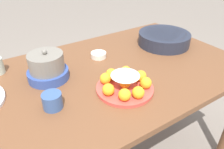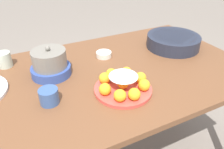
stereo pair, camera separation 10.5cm
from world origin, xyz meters
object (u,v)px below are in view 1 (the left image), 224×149
Objects in this scene: cake_plate at (125,84)px; sauce_bowl at (99,55)px; dining_table at (101,88)px; warming_pot at (47,67)px; cup_near at (52,101)px; serving_bowl at (164,38)px.

sauce_bowl is at bearing 79.81° from cake_plate.
cake_plate is (0.02, -0.18, 0.12)m from dining_table.
cake_plate reaches higher than sauce_bowl.
warming_pot is (-0.32, -0.06, 0.05)m from sauce_bowl.
warming_pot reaches higher than cup_near.
dining_table is 5.96× the size of cake_plate.
dining_table is 4.78× the size of serving_bowl.
serving_bowl is 4.05× the size of cup_near.
cake_plate is 0.58m from serving_bowl.
serving_bowl is 1.65× the size of warming_pot.
dining_table is 0.34m from cup_near.
serving_bowl is 0.46m from sauce_bowl.
sauce_bowl is at bearing 170.67° from serving_bowl.
serving_bowl is at bearing 9.78° from dining_table.
serving_bowl is 0.86m from cup_near.
sauce_bowl is at bearing 36.69° from cup_near.
serving_bowl is at bearing 14.23° from cup_near.
serving_bowl reaches higher than dining_table.
cake_plate is at bearing -100.19° from sauce_bowl.
dining_table is at bearing 97.13° from cake_plate.
sauce_bowl is at bearing 62.92° from dining_table.
cup_near is (-0.30, -0.12, 0.12)m from dining_table.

